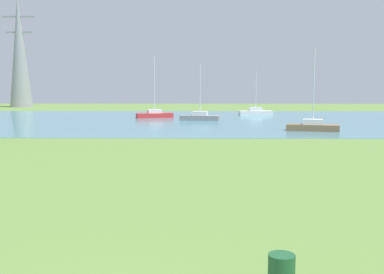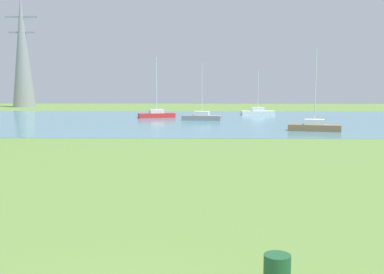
# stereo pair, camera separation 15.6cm
# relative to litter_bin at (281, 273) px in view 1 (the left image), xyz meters

# --- Properties ---
(ground_plane) EXTENTS (160.00, 160.00, 0.00)m
(ground_plane) POSITION_rel_litter_bin_xyz_m (-3.55, 19.85, -0.40)
(ground_plane) COLOR olive
(litter_bin) EXTENTS (0.56, 0.56, 0.80)m
(litter_bin) POSITION_rel_litter_bin_xyz_m (0.00, 0.00, 0.00)
(litter_bin) COLOR #1E512D
(litter_bin) RESTS_ON ground
(water_surface) EXTENTS (140.00, 40.00, 0.02)m
(water_surface) POSITION_rel_litter_bin_xyz_m (-3.55, 47.85, -0.39)
(water_surface) COLOR teal
(water_surface) RESTS_ON ground
(sailboat_red) EXTENTS (5.03, 2.91, 7.97)m
(sailboat_red) POSITION_rel_litter_bin_xyz_m (-7.78, 51.85, 0.08)
(sailboat_red) COLOR red
(sailboat_red) RESTS_ON water_surface
(sailboat_brown) EXTENTS (5.02, 2.64, 7.66)m
(sailboat_brown) POSITION_rel_litter_bin_xyz_m (8.86, 34.26, 0.07)
(sailboat_brown) COLOR brown
(sailboat_brown) RESTS_ON water_surface
(sailboat_white) EXTENTS (4.93, 2.01, 6.41)m
(sailboat_white) POSITION_rel_litter_bin_xyz_m (6.29, 57.87, 0.06)
(sailboat_white) COLOR white
(sailboat_white) RESTS_ON water_surface
(sailboat_gray) EXTENTS (4.99, 2.34, 6.96)m
(sailboat_gray) POSITION_rel_litter_bin_xyz_m (-1.77, 47.34, 0.06)
(sailboat_gray) COLOR gray
(sailboat_gray) RESTS_ON water_surface
(electricity_pylon) EXTENTS (6.40, 4.40, 22.09)m
(electricity_pylon) POSITION_rel_litter_bin_xyz_m (-37.47, 82.58, 10.66)
(electricity_pylon) COLOR gray
(electricity_pylon) RESTS_ON ground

